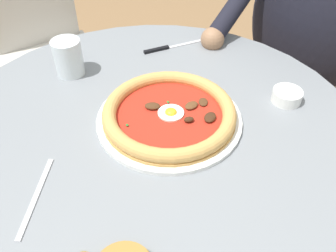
{
  "coord_description": "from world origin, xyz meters",
  "views": [
    {
      "loc": [
        0.56,
        -0.24,
        1.27
      ],
      "look_at": [
        0.03,
        0.03,
        0.73
      ],
      "focal_mm": 39.07,
      "sensor_mm": 36.0,
      "label": 1
    }
  ],
  "objects_px": {
    "cafe_chair_spare_near": "(46,44)",
    "steak_knife": "(167,47)",
    "dining_table": "(153,163)",
    "fork_utensil": "(36,196)",
    "pizza_on_plate": "(168,113)",
    "ramekin_capers": "(287,96)",
    "cafe_chair_diner": "(311,63)",
    "water_glass": "(69,60)",
    "diner_person": "(294,71)"
  },
  "relations": [
    {
      "from": "ramekin_capers",
      "to": "cafe_chair_diner",
      "type": "distance_m",
      "value": 0.58
    },
    {
      "from": "water_glass",
      "to": "ramekin_capers",
      "type": "xyz_separation_m",
      "value": [
        0.35,
        0.44,
        -0.03
      ]
    },
    {
      "from": "pizza_on_plate",
      "to": "steak_knife",
      "type": "relative_size",
      "value": 1.57
    },
    {
      "from": "pizza_on_plate",
      "to": "ramekin_capers",
      "type": "relative_size",
      "value": 4.64
    },
    {
      "from": "pizza_on_plate",
      "to": "ramekin_capers",
      "type": "bearing_deg",
      "value": 76.87
    },
    {
      "from": "pizza_on_plate",
      "to": "steak_knife",
      "type": "height_order",
      "value": "pizza_on_plate"
    },
    {
      "from": "dining_table",
      "to": "cafe_chair_spare_near",
      "type": "height_order",
      "value": "cafe_chair_spare_near"
    },
    {
      "from": "water_glass",
      "to": "steak_knife",
      "type": "relative_size",
      "value": 0.46
    },
    {
      "from": "dining_table",
      "to": "cafe_chair_diner",
      "type": "relative_size",
      "value": 1.17
    },
    {
      "from": "steak_knife",
      "to": "diner_person",
      "type": "distance_m",
      "value": 0.5
    },
    {
      "from": "ramekin_capers",
      "to": "dining_table",
      "type": "bearing_deg",
      "value": -100.71
    },
    {
      "from": "dining_table",
      "to": "water_glass",
      "type": "xyz_separation_m",
      "value": [
        -0.29,
        -0.1,
        0.16
      ]
    },
    {
      "from": "cafe_chair_diner",
      "to": "pizza_on_plate",
      "type": "bearing_deg",
      "value": -71.31
    },
    {
      "from": "diner_person",
      "to": "cafe_chair_diner",
      "type": "bearing_deg",
      "value": 107.28
    },
    {
      "from": "ramekin_capers",
      "to": "pizza_on_plate",
      "type": "bearing_deg",
      "value": -103.13
    },
    {
      "from": "ramekin_capers",
      "to": "fork_utensil",
      "type": "xyz_separation_m",
      "value": [
        0.02,
        -0.61,
        -0.01
      ]
    },
    {
      "from": "diner_person",
      "to": "fork_utensil",
      "type": "bearing_deg",
      "value": -72.44
    },
    {
      "from": "water_glass",
      "to": "cafe_chair_diner",
      "type": "distance_m",
      "value": 0.91
    },
    {
      "from": "fork_utensil",
      "to": "cafe_chair_diner",
      "type": "distance_m",
      "value": 1.12
    },
    {
      "from": "water_glass",
      "to": "steak_knife",
      "type": "height_order",
      "value": "water_glass"
    },
    {
      "from": "pizza_on_plate",
      "to": "cafe_chair_spare_near",
      "type": "bearing_deg",
      "value": -171.13
    },
    {
      "from": "pizza_on_plate",
      "to": "fork_utensil",
      "type": "height_order",
      "value": "pizza_on_plate"
    },
    {
      "from": "dining_table",
      "to": "fork_utensil",
      "type": "xyz_separation_m",
      "value": [
        0.08,
        -0.28,
        0.12
      ]
    },
    {
      "from": "pizza_on_plate",
      "to": "water_glass",
      "type": "distance_m",
      "value": 0.32
    },
    {
      "from": "water_glass",
      "to": "cafe_chair_spare_near",
      "type": "xyz_separation_m",
      "value": [
        -0.57,
        0.02,
        -0.25
      ]
    },
    {
      "from": "fork_utensil",
      "to": "diner_person",
      "type": "bearing_deg",
      "value": 107.56
    },
    {
      "from": "fork_utensil",
      "to": "cafe_chair_diner",
      "type": "relative_size",
      "value": 0.2
    },
    {
      "from": "diner_person",
      "to": "pizza_on_plate",
      "type": "bearing_deg",
      "value": -71.01
    },
    {
      "from": "water_glass",
      "to": "cafe_chair_diner",
      "type": "height_order",
      "value": "cafe_chair_diner"
    },
    {
      "from": "dining_table",
      "to": "diner_person",
      "type": "distance_m",
      "value": 0.68
    },
    {
      "from": "water_glass",
      "to": "ramekin_capers",
      "type": "relative_size",
      "value": 1.35
    },
    {
      "from": "dining_table",
      "to": "water_glass",
      "type": "distance_m",
      "value": 0.35
    },
    {
      "from": "ramekin_capers",
      "to": "diner_person",
      "type": "distance_m",
      "value": 0.46
    },
    {
      "from": "fork_utensil",
      "to": "cafe_chair_spare_near",
      "type": "distance_m",
      "value": 0.98
    },
    {
      "from": "fork_utensil",
      "to": "cafe_chair_spare_near",
      "type": "relative_size",
      "value": 0.2
    },
    {
      "from": "diner_person",
      "to": "ramekin_capers",
      "type": "bearing_deg",
      "value": -48.86
    },
    {
      "from": "diner_person",
      "to": "cafe_chair_spare_near",
      "type": "relative_size",
      "value": 1.45
    },
    {
      "from": "dining_table",
      "to": "cafe_chair_diner",
      "type": "height_order",
      "value": "cafe_chair_diner"
    },
    {
      "from": "pizza_on_plate",
      "to": "cafe_chair_spare_near",
      "type": "height_order",
      "value": "cafe_chair_spare_near"
    },
    {
      "from": "steak_knife",
      "to": "fork_utensil",
      "type": "distance_m",
      "value": 0.59
    },
    {
      "from": "diner_person",
      "to": "cafe_chair_diner",
      "type": "distance_m",
      "value": 0.14
    },
    {
      "from": "dining_table",
      "to": "fork_utensil",
      "type": "height_order",
      "value": "fork_utensil"
    },
    {
      "from": "steak_knife",
      "to": "ramekin_capers",
      "type": "height_order",
      "value": "ramekin_capers"
    },
    {
      "from": "water_glass",
      "to": "steak_knife",
      "type": "xyz_separation_m",
      "value": [
        0.0,
        0.29,
        -0.04
      ]
    },
    {
      "from": "dining_table",
      "to": "steak_knife",
      "type": "distance_m",
      "value": 0.36
    },
    {
      "from": "fork_utensil",
      "to": "diner_person",
      "type": "relative_size",
      "value": 0.14
    },
    {
      "from": "pizza_on_plate",
      "to": "fork_utensil",
      "type": "bearing_deg",
      "value": -75.2
    },
    {
      "from": "dining_table",
      "to": "pizza_on_plate",
      "type": "height_order",
      "value": "pizza_on_plate"
    },
    {
      "from": "cafe_chair_spare_near",
      "to": "steak_knife",
      "type": "bearing_deg",
      "value": 25.62
    },
    {
      "from": "pizza_on_plate",
      "to": "cafe_chair_diner",
      "type": "xyz_separation_m",
      "value": [
        -0.25,
        0.73,
        -0.22
      ]
    }
  ]
}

